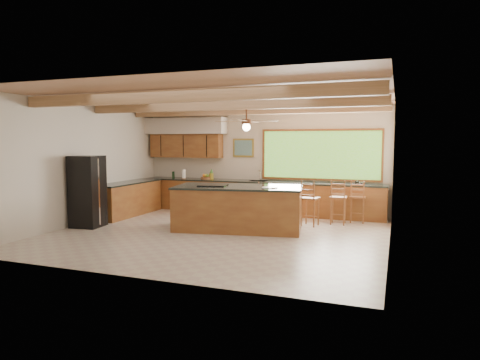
% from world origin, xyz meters
% --- Properties ---
extents(ground, '(7.20, 7.20, 0.00)m').
position_xyz_m(ground, '(0.00, 0.00, 0.00)').
color(ground, beige).
rests_on(ground, ground).
extents(room_shell, '(7.27, 6.54, 3.02)m').
position_xyz_m(room_shell, '(-0.17, 0.65, 2.21)').
color(room_shell, beige).
rests_on(room_shell, ground).
extents(counter_run, '(7.12, 3.10, 1.24)m').
position_xyz_m(counter_run, '(-0.82, 2.52, 0.46)').
color(counter_run, brown).
rests_on(counter_run, ground).
extents(island, '(3.10, 1.85, 1.03)m').
position_xyz_m(island, '(0.27, 0.60, 0.51)').
color(island, brown).
rests_on(island, ground).
extents(refrigerator, '(0.73, 0.71, 1.70)m').
position_xyz_m(refrigerator, '(-3.22, -0.36, 0.85)').
color(refrigerator, black).
rests_on(refrigerator, ground).
extents(bar_stool_a, '(0.38, 0.38, 1.01)m').
position_xyz_m(bar_stool_a, '(0.52, 1.90, 0.60)').
color(bar_stool_a, brown).
rests_on(bar_stool_a, ground).
extents(bar_stool_b, '(0.41, 0.41, 1.11)m').
position_xyz_m(bar_stool_b, '(2.36, 1.98, 0.66)').
color(bar_stool_b, brown).
rests_on(bar_stool_b, ground).
extents(bar_stool_c, '(0.39, 0.39, 1.06)m').
position_xyz_m(bar_stool_c, '(2.79, 2.39, 0.63)').
color(bar_stool_c, brown).
rests_on(bar_stool_c, ground).
extents(bar_stool_d, '(0.46, 0.46, 1.11)m').
position_xyz_m(bar_stool_d, '(1.75, 1.54, 0.66)').
color(bar_stool_d, brown).
rests_on(bar_stool_d, ground).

